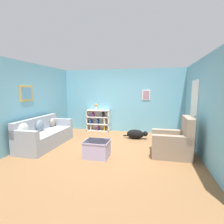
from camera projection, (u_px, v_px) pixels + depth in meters
ground_plane at (109, 148)px, 5.34m from camera, size 14.00×14.00×0.00m
wall_back at (122, 101)px, 7.34m from camera, size 5.60×0.13×2.60m
wall_left at (34, 104)px, 5.74m from camera, size 0.13×5.00×2.60m
wall_right at (202, 108)px, 4.62m from camera, size 0.16×5.00×2.60m
couch at (45, 135)px, 5.50m from camera, size 0.81×2.08×0.89m
bookshelf at (98, 121)px, 7.48m from camera, size 0.99×0.31×0.90m
recliner_chair at (174, 143)px, 4.65m from camera, size 0.98×0.85×1.06m
coffee_table at (97, 148)px, 4.58m from camera, size 0.64×0.55×0.44m
dog at (136, 134)px, 6.28m from camera, size 0.90×0.30×0.33m
vase at (96, 106)px, 7.40m from camera, size 0.12×0.12×0.27m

